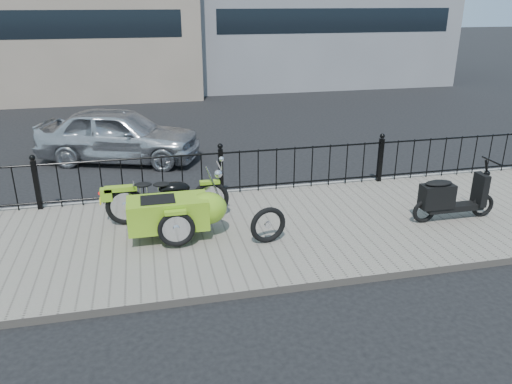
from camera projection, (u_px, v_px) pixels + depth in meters
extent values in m
plane|color=black|center=(233.00, 225.00, 9.13)|extent=(120.00, 120.00, 0.00)
cube|color=gray|center=(238.00, 234.00, 8.66)|extent=(30.00, 3.80, 0.12)
cube|color=gray|center=(220.00, 194.00, 10.42)|extent=(30.00, 0.10, 0.12)
cylinder|color=black|center=(220.00, 153.00, 9.95)|extent=(14.00, 0.04, 0.04)
cylinder|color=black|center=(221.00, 188.00, 10.23)|extent=(14.00, 0.04, 0.04)
cube|color=black|center=(37.00, 185.00, 9.37)|extent=(0.09, 0.09, 0.96)
sphere|color=black|center=(32.00, 158.00, 9.17)|extent=(0.11, 0.11, 0.11)
cube|color=black|center=(221.00, 172.00, 10.10)|extent=(0.09, 0.09, 0.96)
sphere|color=black|center=(220.00, 146.00, 9.90)|extent=(0.11, 0.11, 0.11)
cube|color=black|center=(380.00, 160.00, 10.82)|extent=(0.09, 0.09, 0.96)
sphere|color=black|center=(382.00, 136.00, 10.63)|extent=(0.11, 0.11, 0.11)
cube|color=black|center=(5.00, 25.00, 17.72)|extent=(12.50, 0.06, 1.00)
cube|color=black|center=(338.00, 21.00, 21.33)|extent=(10.50, 0.06, 1.00)
torus|color=black|center=(210.00, 199.00, 9.07)|extent=(0.69, 0.09, 0.69)
torus|color=black|center=(126.00, 206.00, 8.76)|extent=(0.69, 0.09, 0.69)
torus|color=black|center=(176.00, 229.00, 7.89)|extent=(0.60, 0.08, 0.60)
cube|color=gray|center=(169.00, 202.00, 8.90)|extent=(0.34, 0.22, 0.24)
cylinder|color=black|center=(169.00, 205.00, 8.93)|extent=(1.40, 0.04, 0.04)
ellipsoid|color=black|center=(175.00, 189.00, 8.84)|extent=(0.54, 0.29, 0.26)
cylinder|color=silver|center=(219.00, 166.00, 8.88)|extent=(0.03, 0.56, 0.03)
cylinder|color=silver|center=(213.00, 183.00, 8.97)|extent=(0.25, 0.04, 0.59)
sphere|color=silver|center=(218.00, 174.00, 8.93)|extent=(0.15, 0.15, 0.15)
cube|color=#7BB01F|center=(210.00, 182.00, 8.95)|extent=(0.36, 0.12, 0.06)
cube|color=#7BB01F|center=(121.00, 189.00, 8.62)|extent=(0.55, 0.16, 0.08)
ellipsoid|color=black|center=(162.00, 184.00, 8.76)|extent=(0.31, 0.22, 0.08)
ellipsoid|color=black|center=(143.00, 185.00, 8.69)|extent=(0.31, 0.22, 0.08)
sphere|color=red|center=(100.00, 193.00, 8.57)|extent=(0.07, 0.07, 0.07)
cube|color=yellow|center=(100.00, 201.00, 8.72)|extent=(0.02, 0.14, 0.10)
cube|color=#7BB01F|center=(168.00, 213.00, 8.17)|extent=(1.30, 0.62, 0.50)
ellipsoid|color=#7BB01F|center=(207.00, 208.00, 8.30)|extent=(0.65, 0.60, 0.54)
cube|color=black|center=(158.00, 201.00, 8.06)|extent=(0.55, 0.43, 0.06)
cube|color=#7BB01F|center=(175.00, 212.00, 7.78)|extent=(0.34, 0.11, 0.06)
torus|color=black|center=(482.00, 205.00, 9.13)|extent=(0.44, 0.08, 0.44)
torus|color=black|center=(424.00, 211.00, 8.88)|extent=(0.44, 0.08, 0.44)
cube|color=black|center=(454.00, 207.00, 9.00)|extent=(1.08, 0.24, 0.11)
cube|color=black|center=(437.00, 196.00, 8.83)|extent=(0.59, 0.28, 0.43)
ellipsoid|color=black|center=(439.00, 183.00, 8.74)|extent=(0.50, 0.25, 0.10)
cube|color=black|center=(480.00, 190.00, 8.99)|extent=(0.13, 0.32, 0.59)
cylinder|color=black|center=(487.00, 172.00, 8.89)|extent=(0.17, 0.04, 0.48)
cylinder|color=black|center=(491.00, 161.00, 8.82)|extent=(0.03, 0.47, 0.03)
torus|color=black|center=(268.00, 225.00, 8.12)|extent=(0.63, 0.19, 0.62)
imported|color=#B6B8BE|center=(119.00, 135.00, 12.52)|extent=(4.32, 2.81, 1.37)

